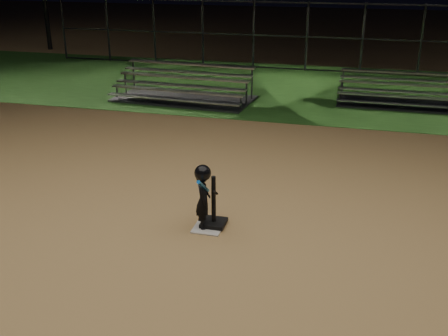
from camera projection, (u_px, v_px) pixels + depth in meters
The scene contains 8 objects.
ground at pixel (208, 229), 8.48m from camera, with size 80.00×80.00×0.00m, color tan.
grass_strip at pixel (294, 88), 17.47m from camera, with size 60.00×8.00×0.01m, color #204C18.
home_plate at pixel (208, 228), 8.47m from camera, with size 0.45×0.45×0.02m, color beige.
batting_tee at pixel (214, 216), 8.51m from camera, with size 0.38×0.38×0.83m.
child_batter at pixel (203, 195), 8.29m from camera, with size 0.40×0.62×1.07m.
bleacher_left at pixel (183, 93), 15.97m from camera, with size 4.19×2.26×0.99m.
bleacher_right at pixel (400, 99), 15.50m from camera, with size 3.51×1.75×0.86m.
backstop_fence at pixel (307, 37), 19.71m from camera, with size 20.08×0.08×2.50m.
Camera 1 is at (2.16, -7.22, 4.02)m, focal length 42.99 mm.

